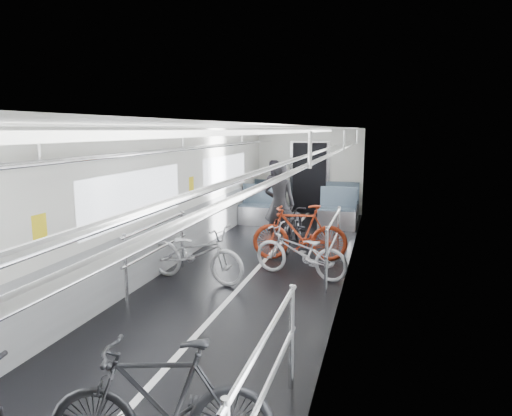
{
  "coord_description": "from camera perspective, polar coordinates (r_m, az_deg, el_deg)",
  "views": [
    {
      "loc": [
        2.01,
        -5.94,
        2.37
      ],
      "look_at": [
        0.0,
        1.29,
        1.08
      ],
      "focal_mm": 32.0,
      "sensor_mm": 36.0,
      "label": 1
    }
  ],
  "objects": [
    {
      "name": "bike_left_far",
      "position": [
        7.27,
        -7.55,
        -5.6
      ],
      "size": [
        1.81,
        0.91,
        0.91
      ],
      "primitive_type": "imported",
      "rotation": [
        0.0,
        0.0,
        1.39
      ],
      "color": "#A0A0A4",
      "rests_on": "floor"
    },
    {
      "name": "bike_right_far",
      "position": [
        8.34,
        5.5,
        -3.1
      ],
      "size": [
        1.78,
        0.72,
        1.04
      ],
      "primitive_type": "imported",
      "rotation": [
        0.0,
        0.0,
        -1.43
      ],
      "color": "maroon",
      "rests_on": "floor"
    },
    {
      "name": "person_standing",
      "position": [
        9.32,
        2.93,
        0.47
      ],
      "size": [
        0.66,
        0.46,
        1.73
      ],
      "primitive_type": "imported",
      "rotation": [
        0.0,
        0.0,
        3.22
      ],
      "color": "black",
      "rests_on": "floor"
    },
    {
      "name": "car_shell",
      "position": [
        8.07,
        0.94,
        0.92
      ],
      "size": [
        3.02,
        14.01,
        2.41
      ],
      "color": "black",
      "rests_on": "ground"
    },
    {
      "name": "bike_right_mid",
      "position": [
        7.44,
        5.53,
        -5.46
      ],
      "size": [
        1.69,
        0.93,
        0.84
      ],
      "primitive_type": "imported",
      "rotation": [
        0.0,
        0.0,
        -1.82
      ],
      "color": "silver",
      "rests_on": "floor"
    },
    {
      "name": "person_seated",
      "position": [
        12.43,
        2.12,
        2.42
      ],
      "size": [
        0.88,
        0.76,
        1.56
      ],
      "primitive_type": "imported",
      "rotation": [
        0.0,
        0.0,
        3.39
      ],
      "color": "#322E36",
      "rests_on": "floor"
    },
    {
      "name": "bike_aisle",
      "position": [
        9.23,
        4.76,
        -2.18
      ],
      "size": [
        0.63,
        1.77,
        0.93
      ],
      "primitive_type": "imported",
      "rotation": [
        0.0,
        0.0,
        0.01
      ],
      "color": "black",
      "rests_on": "floor"
    },
    {
      "name": "bike_right_near",
      "position": [
        3.54,
        -11.61,
        -22.83
      ],
      "size": [
        1.64,
        0.89,
        0.95
      ],
      "primitive_type": "imported",
      "rotation": [
        0.0,
        0.0,
        -1.27
      ],
      "color": "black",
      "rests_on": "floor"
    }
  ]
}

